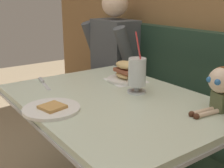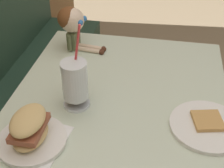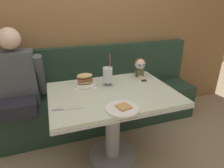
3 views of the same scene
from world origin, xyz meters
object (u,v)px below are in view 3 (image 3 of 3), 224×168
(toast_plate, at_px, (122,108))
(seated_doll, at_px, (140,65))
(butter_knife, at_px, (62,109))
(milkshake_glass, at_px, (108,76))
(diner_patron, at_px, (17,80))
(sandwich_plate, at_px, (85,80))

(toast_plate, bearing_deg, seated_doll, 53.55)
(butter_knife, xyz_separation_m, seated_doll, (0.85, 0.44, 0.12))
(milkshake_glass, relative_size, butter_knife, 1.34)
(seated_doll, relative_size, diner_patron, 0.28)
(diner_patron, bearing_deg, milkshake_glass, -27.41)
(toast_plate, height_order, milkshake_glass, milkshake_glass)
(sandwich_plate, bearing_deg, milkshake_glass, -23.57)
(toast_plate, bearing_deg, milkshake_glass, 85.49)
(milkshake_glass, distance_m, diner_patron, 0.95)
(butter_knife, relative_size, seated_doll, 1.05)
(butter_knife, bearing_deg, milkshake_glass, 35.09)
(seated_doll, bearing_deg, butter_knife, -152.37)
(sandwich_plate, relative_size, seated_doll, 1.00)
(milkshake_glass, distance_m, sandwich_plate, 0.23)
(sandwich_plate, xyz_separation_m, seated_doll, (0.60, 0.03, 0.08))
(toast_plate, bearing_deg, butter_knife, 162.08)
(sandwich_plate, height_order, diner_patron, diner_patron)
(milkshake_glass, xyz_separation_m, seated_doll, (0.39, 0.12, 0.03))
(milkshake_glass, height_order, diner_patron, diner_patron)
(butter_knife, distance_m, diner_patron, 0.85)
(butter_knife, height_order, seated_doll, seated_doll)
(milkshake_glass, bearing_deg, butter_knife, -144.91)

